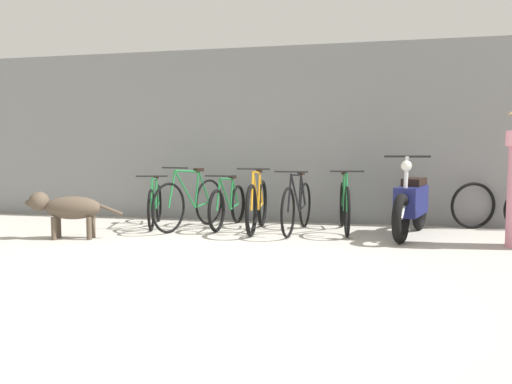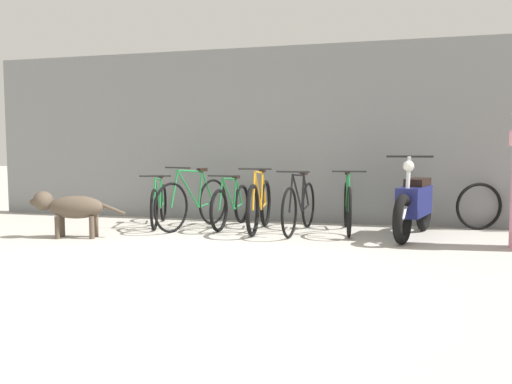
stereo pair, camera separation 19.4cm
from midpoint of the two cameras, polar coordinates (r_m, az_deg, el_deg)
The scene contains 11 objects.
ground_plane at distance 4.92m, azimuth -10.01°, elevation -8.80°, with size 60.00×60.00×0.00m, color #ADA89E.
shop_wall_back at distance 8.27m, azimuth -0.51°, elevation 6.50°, with size 9.79×0.20×2.82m.
bicycle_0 at distance 7.82m, azimuth -12.16°, elevation -1.41°, with size 0.59×1.55×0.80m.
bicycle_1 at distance 7.45m, azimuth -8.27°, elevation -1.24°, with size 0.60×1.62×0.92m.
bicycle_2 at distance 7.54m, azimuth -3.97°, elevation -1.55°, with size 0.46×1.57×0.80m.
bicycle_3 at distance 7.15m, azimuth -0.65°, elevation -1.53°, with size 0.46×1.66×0.92m.
bicycle_4 at distance 7.06m, azimuth 3.94°, elevation -1.65°, with size 0.46×1.69×0.88m.
bicycle_5 at distance 7.22m, azimuth 9.34°, elevation -1.59°, with size 0.46×1.64×0.89m.
motorcycle at distance 6.98m, azimuth 16.58°, elevation -1.33°, with size 0.69×1.81×1.09m.
stray_dog at distance 6.99m, azimuth -21.61°, elevation -1.68°, with size 1.24×0.50×0.62m.
spare_tire_left at distance 7.98m, azimuth 22.93°, elevation -1.44°, with size 0.67×0.26×0.69m.
Camera 1 is at (1.73, -4.45, 1.13)m, focal length 35.00 mm.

